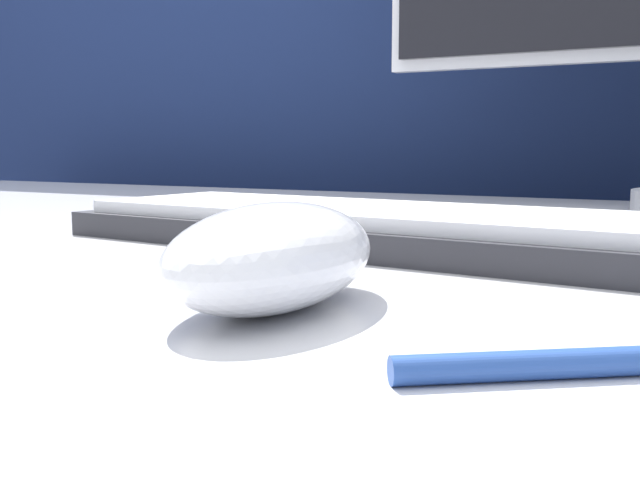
{
  "coord_description": "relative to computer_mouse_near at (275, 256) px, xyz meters",
  "views": [
    {
      "loc": [
        0.12,
        -0.35,
        0.77
      ],
      "look_at": [
        -0.03,
        -0.08,
        0.73
      ],
      "focal_mm": 42.0,
      "sensor_mm": 36.0,
      "label": 1
    }
  ],
  "objects": [
    {
      "name": "partition_panel",
      "position": [
        0.03,
        0.8,
        -0.02
      ],
      "size": [
        5.0,
        0.03,
        1.41
      ],
      "color": "navy",
      "rests_on": "ground_plane"
    },
    {
      "name": "pen",
      "position": [
        0.13,
        -0.03,
        -0.02
      ],
      "size": [
        0.11,
        0.09,
        0.01
      ],
      "rotation": [
        0.0,
        0.0,
        0.64
      ],
      "color": "#284C9E",
      "rests_on": "desk"
    },
    {
      "name": "keyboard",
      "position": [
        -0.02,
        0.18,
        -0.01
      ],
      "size": [
        0.46,
        0.18,
        0.02
      ],
      "rotation": [
        0.0,
        0.0,
        -0.09
      ],
      "color": "#28282D",
      "rests_on": "desk"
    },
    {
      "name": "computer_mouse_near",
      "position": [
        0.0,
        0.0,
        0.0
      ],
      "size": [
        0.07,
        0.12,
        0.04
      ],
      "rotation": [
        0.0,
        0.0,
        0.08
      ],
      "color": "white",
      "rests_on": "desk"
    }
  ]
}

